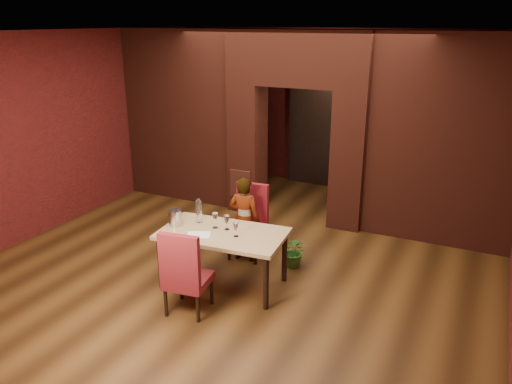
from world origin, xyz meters
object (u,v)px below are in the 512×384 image
(wine_bucket, at_px, (175,218))
(chair_far, at_px, (247,222))
(person_seated, at_px, (244,219))
(potted_plant, at_px, (294,251))
(chair_near, at_px, (188,270))
(wine_glass_c, at_px, (236,230))
(wine_glass_b, at_px, (227,222))
(water_bottle, at_px, (199,211))
(dining_table, at_px, (223,258))
(wine_glass_a, at_px, (215,220))

(wine_bucket, bearing_deg, chair_far, 59.06)
(person_seated, xyz_separation_m, potted_plant, (0.75, 0.10, -0.40))
(person_seated, xyz_separation_m, wine_bucket, (-0.58, -0.87, 0.23))
(chair_near, distance_m, wine_glass_c, 0.80)
(chair_near, xyz_separation_m, person_seated, (-0.03, 1.52, 0.09))
(wine_glass_b, xyz_separation_m, water_bottle, (-0.46, 0.05, 0.07))
(chair_near, relative_size, wine_glass_c, 5.96)
(person_seated, bearing_deg, chair_far, -96.48)
(dining_table, xyz_separation_m, person_seated, (-0.09, 0.79, 0.25))
(wine_glass_b, bearing_deg, wine_glass_c, -34.08)
(person_seated, height_order, wine_bucket, person_seated)
(person_seated, height_order, potted_plant, person_seated)
(chair_far, bearing_deg, wine_glass_c, -76.07)
(chair_near, height_order, wine_glass_c, chair_near)
(wine_glass_a, height_order, potted_plant, wine_glass_a)
(water_bottle, bearing_deg, wine_glass_a, -13.55)
(dining_table, relative_size, potted_plant, 3.51)
(wine_glass_a, distance_m, water_bottle, 0.31)
(dining_table, xyz_separation_m, wine_bucket, (-0.67, -0.08, 0.49))
(chair_near, height_order, potted_plant, chair_near)
(wine_glass_a, bearing_deg, chair_near, -83.70)
(dining_table, bearing_deg, person_seated, 91.38)
(potted_plant, bearing_deg, chair_near, -113.94)
(dining_table, xyz_separation_m, wine_glass_a, (-0.15, 0.08, 0.48))
(chair_near, relative_size, wine_glass_b, 5.50)
(chair_far, relative_size, wine_glass_b, 5.49)
(chair_far, height_order, person_seated, person_seated)
(wine_glass_c, bearing_deg, water_bottle, 163.62)
(dining_table, distance_m, person_seated, 0.83)
(person_seated, xyz_separation_m, wine_glass_c, (0.31, -0.84, 0.22))
(chair_near, xyz_separation_m, potted_plant, (0.72, 1.62, -0.31))
(chair_far, relative_size, wine_glass_c, 5.95)
(wine_glass_a, relative_size, wine_glass_c, 1.14)
(dining_table, relative_size, wine_glass_b, 8.19)
(person_seated, bearing_deg, wine_glass_a, 80.02)
(chair_near, bearing_deg, chair_far, -97.43)
(chair_near, relative_size, potted_plant, 2.36)
(wine_glass_b, bearing_deg, wine_glass_a, -174.29)
(chair_near, height_order, wine_glass_a, chair_near)
(wine_glass_b, relative_size, wine_glass_c, 1.08)
(water_bottle, bearing_deg, chair_near, -66.55)
(dining_table, distance_m, chair_far, 0.90)
(wine_glass_b, relative_size, wine_bucket, 0.91)
(wine_glass_b, distance_m, potted_plant, 1.20)
(dining_table, xyz_separation_m, water_bottle, (-0.45, 0.15, 0.55))
(wine_bucket, bearing_deg, wine_glass_c, 2.24)
(dining_table, xyz_separation_m, chair_near, (-0.06, -0.73, 0.16))
(chair_near, distance_m, water_bottle, 1.03)
(chair_near, bearing_deg, potted_plant, -122.30)
(person_seated, relative_size, wine_glass_b, 6.39)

